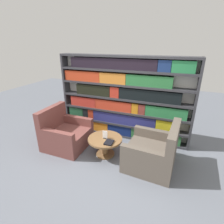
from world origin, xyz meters
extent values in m
plane|color=slate|center=(0.00, 0.00, 0.00)|extent=(14.00, 14.00, 0.00)
cube|color=silver|center=(0.00, 1.42, 1.03)|extent=(3.29, 0.05, 2.05)
cube|color=#333338|center=(-1.62, 1.29, 1.03)|extent=(0.05, 0.30, 2.05)
cube|color=#333338|center=(1.62, 1.29, 1.03)|extent=(0.05, 0.30, 2.05)
cube|color=#333338|center=(0.00, 1.29, 0.03)|extent=(3.19, 0.30, 0.05)
cube|color=#333338|center=(0.00, 1.29, 0.34)|extent=(3.19, 0.30, 0.05)
cube|color=#333338|center=(0.00, 1.29, 0.68)|extent=(3.19, 0.30, 0.05)
cube|color=#333338|center=(0.00, 1.29, 1.03)|extent=(3.19, 0.30, 0.05)
cube|color=#333338|center=(0.00, 1.29, 1.37)|extent=(3.19, 0.30, 0.05)
cube|color=#333338|center=(0.00, 1.29, 1.71)|extent=(3.19, 0.30, 0.05)
cube|color=#333338|center=(0.00, 1.29, 2.03)|extent=(3.19, 0.30, 0.05)
cube|color=orange|center=(-0.77, 1.27, 0.18)|extent=(0.77, 0.20, 0.26)
cube|color=navy|center=(-0.05, 1.27, 0.18)|extent=(0.64, 0.20, 0.26)
cube|color=#2F6838|center=(0.87, 1.27, 0.18)|extent=(1.18, 0.20, 0.26)
cube|color=#205032|center=(-1.32, 1.27, 0.50)|extent=(0.42, 0.20, 0.27)
cube|color=black|center=(-1.03, 1.27, 0.50)|extent=(0.15, 0.20, 0.27)
cube|color=#B0341F|center=(-0.87, 1.27, 0.50)|extent=(0.15, 0.20, 0.27)
cube|color=navy|center=(0.03, 1.27, 0.50)|extent=(1.63, 0.20, 0.27)
cube|color=gold|center=(1.11, 1.27, 0.50)|extent=(0.51, 0.20, 0.27)
cube|color=#B53126|center=(-1.09, 1.27, 0.83)|extent=(0.73, 0.20, 0.25)
cube|color=#BD3923|center=(-0.23, 1.27, 0.83)|extent=(0.96, 0.20, 0.25)
cube|color=orange|center=(0.33, 1.27, 0.83)|extent=(0.16, 0.20, 0.25)
cube|color=brown|center=(0.50, 1.27, 0.83)|extent=(0.16, 0.20, 0.25)
cube|color=#2A7741|center=(1.05, 1.27, 0.83)|extent=(0.92, 0.20, 0.25)
cube|color=black|center=(-0.78, 1.27, 1.18)|extent=(0.93, 0.20, 0.26)
cube|color=#B63021|center=(-0.19, 1.27, 1.18)|extent=(0.23, 0.20, 0.26)
cube|color=black|center=(0.64, 1.27, 1.18)|extent=(1.41, 0.20, 0.26)
cube|color=#BB3B1D|center=(-1.07, 1.27, 1.52)|extent=(0.97, 0.20, 0.25)
cube|color=orange|center=(-0.25, 1.27, 1.52)|extent=(0.66, 0.20, 0.25)
cube|color=#296E38|center=(0.60, 1.27, 1.52)|extent=(1.03, 0.20, 0.25)
cube|color=black|center=(-0.29, 1.27, 1.85)|extent=(2.11, 0.20, 0.24)
cube|color=navy|center=(0.91, 1.27, 1.85)|extent=(0.27, 0.20, 0.24)
cube|color=#267944|center=(1.28, 1.27, 1.85)|extent=(0.46, 0.20, 0.24)
cube|color=brown|center=(-1.05, 0.32, 0.20)|extent=(0.92, 0.93, 0.40)
cube|color=brown|center=(-1.44, 0.32, 0.67)|extent=(0.14, 0.93, 0.53)
cube|color=brown|center=(-0.98, -0.08, 0.50)|extent=(0.78, 0.12, 0.20)
cube|color=brown|center=(-0.98, 0.73, 0.50)|extent=(0.78, 0.12, 0.20)
cube|color=brown|center=(0.89, 0.32, 0.20)|extent=(0.98, 0.99, 0.40)
cube|color=brown|center=(1.28, 0.30, 0.67)|extent=(0.20, 0.94, 0.53)
cube|color=brown|center=(0.85, 0.73, 0.50)|extent=(0.78, 0.17, 0.20)
cube|color=brown|center=(0.80, -0.08, 0.50)|extent=(0.78, 0.17, 0.20)
cylinder|color=brown|center=(-0.08, 0.33, 0.19)|extent=(0.13, 0.13, 0.37)
cylinder|color=brown|center=(-0.08, 0.33, 0.01)|extent=(0.40, 0.40, 0.03)
cylinder|color=brown|center=(-0.08, 0.33, 0.39)|extent=(0.74, 0.74, 0.04)
cube|color=black|center=(-0.08, 0.33, 0.42)|extent=(0.06, 0.06, 0.01)
cube|color=white|center=(-0.08, 0.33, 0.50)|extent=(0.11, 0.01, 0.17)
cube|color=black|center=(0.08, 0.18, 0.43)|extent=(0.17, 0.22, 0.03)
camera|label=1|loc=(1.25, -2.65, 2.32)|focal=28.00mm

